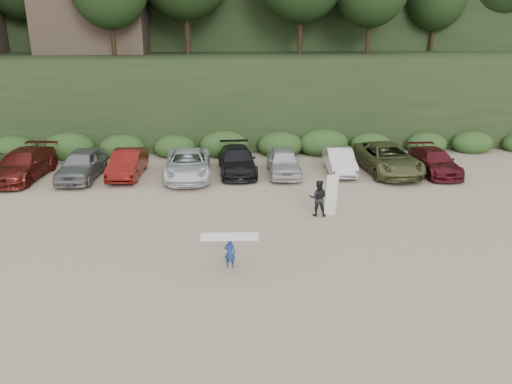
{
  "coord_description": "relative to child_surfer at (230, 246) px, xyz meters",
  "views": [
    {
      "loc": [
        -2.06,
        -17.24,
        8.15
      ],
      "look_at": [
        -0.83,
        3.0,
        1.3
      ],
      "focal_mm": 35.0,
      "sensor_mm": 36.0,
      "label": 1
    }
  ],
  "objects": [
    {
      "name": "adult_surfer",
      "position": [
        4.03,
        4.76,
        0.02
      ],
      "size": [
        1.29,
        0.76,
        1.95
      ],
      "color": "black",
      "rests_on": "ground"
    },
    {
      "name": "child_surfer",
      "position": [
        0.0,
        0.0,
        0.0
      ],
      "size": [
        2.02,
        0.63,
        1.2
      ],
      "color": "navy",
      "rests_on": "ground"
    },
    {
      "name": "ground",
      "position": [
        2.02,
        1.37,
        -0.82
      ],
      "size": [
        120.0,
        120.0,
        0.0
      ],
      "primitive_type": "plane",
      "color": "tan",
      "rests_on": "ground"
    },
    {
      "name": "parked_cars",
      "position": [
        -3.42,
        11.32,
        -0.06
      ],
      "size": [
        33.54,
        6.12,
        1.63
      ],
      "color": "#B7B7BC",
      "rests_on": "ground"
    }
  ]
}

